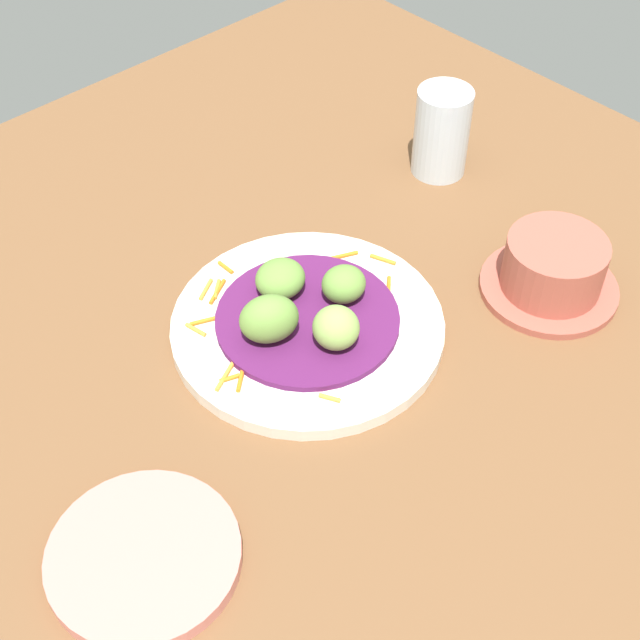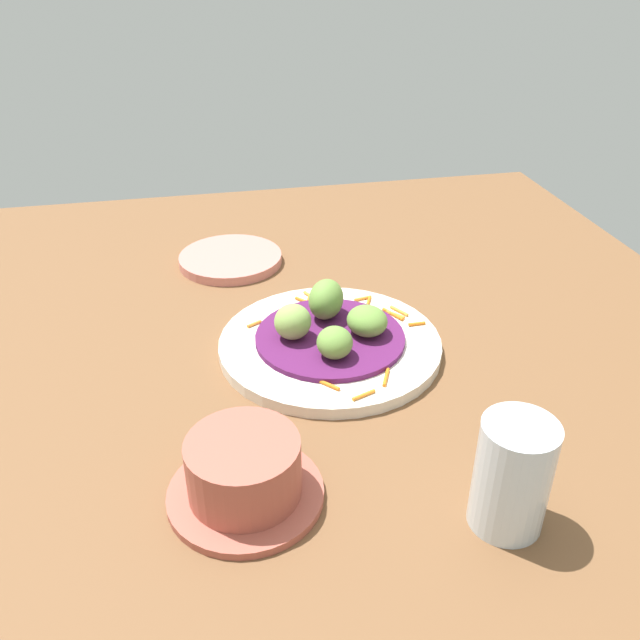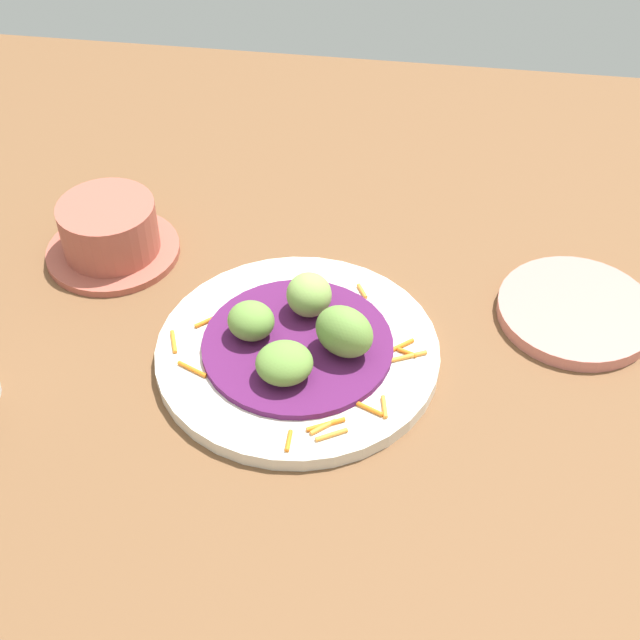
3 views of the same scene
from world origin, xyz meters
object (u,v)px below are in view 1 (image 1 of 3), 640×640
(guac_scoop_back, at_px, (336,328))
(side_plate_small, at_px, (144,557))
(guac_scoop_left, at_px, (344,284))
(guac_scoop_right, at_px, (269,319))
(main_plate, at_px, (308,326))
(water_glass, at_px, (442,132))
(terracotta_bowl, at_px, (553,270))
(guac_scoop_center, at_px, (280,279))

(guac_scoop_back, xyz_separation_m, side_plate_small, (-0.05, 0.25, -0.03))
(guac_scoop_left, distance_m, guac_scoop_right, 0.09)
(main_plate, bearing_deg, water_glass, -72.84)
(main_plate, xyz_separation_m, guac_scoop_right, (0.00, 0.04, 0.04))
(guac_scoop_right, height_order, terracotta_bowl, guac_scoop_right)
(terracotta_bowl, bearing_deg, guac_scoop_center, 51.75)
(guac_scoop_left, distance_m, guac_scoop_back, 0.06)
(side_plate_small, height_order, terracotta_bowl, terracotta_bowl)
(side_plate_small, bearing_deg, water_glass, -71.43)
(main_plate, distance_m, guac_scoop_back, 0.06)
(side_plate_small, xyz_separation_m, water_glass, (0.18, -0.54, 0.04))
(guac_scoop_back, relative_size, terracotta_bowl, 0.31)
(terracotta_bowl, relative_size, water_glass, 1.35)
(guac_scoop_left, distance_m, guac_scoop_center, 0.06)
(guac_scoop_center, distance_m, guac_scoop_right, 0.06)
(guac_scoop_center, bearing_deg, main_plate, 174.29)
(side_plate_small, xyz_separation_m, terracotta_bowl, (-0.03, -0.47, 0.02))
(guac_scoop_left, xyz_separation_m, side_plate_small, (-0.09, 0.30, -0.03))
(main_plate, height_order, water_glass, water_glass)
(guac_scoop_left, distance_m, side_plate_small, 0.32)
(guac_scoop_left, height_order, water_glass, water_glass)
(guac_scoop_right, relative_size, terracotta_bowl, 0.40)
(guac_scoop_back, bearing_deg, water_glass, -65.64)
(terracotta_bowl, bearing_deg, side_plate_small, 86.51)
(side_plate_small, bearing_deg, guac_scoop_left, -73.35)
(guac_scoop_left, xyz_separation_m, guac_scoop_center, (0.05, 0.04, -0.00))
(guac_scoop_left, xyz_separation_m, terracotta_bowl, (-0.12, -0.17, -0.01))
(main_plate, bearing_deg, guac_scoop_left, -95.71)
(main_plate, xyz_separation_m, guac_scoop_center, (0.04, -0.00, 0.03))
(guac_scoop_left, relative_size, guac_scoop_center, 0.86)
(guac_scoop_back, height_order, side_plate_small, guac_scoop_back)
(main_plate, bearing_deg, guac_scoop_right, 84.29)
(guac_scoop_left, height_order, guac_scoop_center, guac_scoop_left)
(guac_scoop_center, bearing_deg, side_plate_small, 117.68)
(main_plate, relative_size, water_glass, 2.55)
(side_plate_small, bearing_deg, guac_scoop_right, -65.31)
(guac_scoop_left, relative_size, guac_scoop_right, 0.79)
(guac_scoop_center, bearing_deg, guac_scoop_right, 129.29)
(guac_scoop_left, distance_m, terracotta_bowl, 0.21)
(water_glass, bearing_deg, main_plate, 107.16)
(main_plate, xyz_separation_m, guac_scoop_left, (-0.00, -0.04, 0.03))
(guac_scoop_center, bearing_deg, guac_scoop_back, 174.29)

